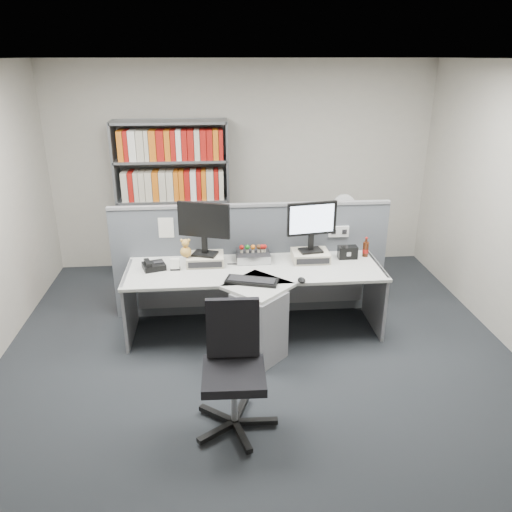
{
  "coord_description": "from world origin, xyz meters",
  "views": [
    {
      "loc": [
        -0.39,
        -3.86,
        2.73
      ],
      "look_at": [
        0.0,
        0.65,
        0.92
      ],
      "focal_mm": 35.35,
      "sensor_mm": 36.0,
      "label": 1
    }
  ],
  "objects": [
    {
      "name": "monitor_left",
      "position": [
        -0.5,
        0.98,
        1.15
      ],
      "size": [
        0.52,
        0.24,
        0.55
      ],
      "color": "black",
      "rests_on": "monitor_riser_left"
    },
    {
      "name": "speaker",
      "position": [
        1.01,
        1.01,
        0.79
      ],
      "size": [
        0.2,
        0.11,
        0.13
      ],
      "primitive_type": "cube",
      "color": "black",
      "rests_on": "desk"
    },
    {
      "name": "plush_toy",
      "position": [
        -0.69,
        0.93,
        0.9
      ],
      "size": [
        0.11,
        0.11,
        0.2
      ],
      "color": "gold",
      "rests_on": "monitor_riser_left"
    },
    {
      "name": "desk_phone",
      "position": [
        -1.02,
        0.89,
        0.75
      ],
      "size": [
        0.26,
        0.25,
        0.09
      ],
      "color": "black",
      "rests_on": "desk"
    },
    {
      "name": "desk",
      "position": [
        0.0,
        0.6,
        0.46
      ],
      "size": [
        2.6,
        1.2,
        0.72
      ],
      "color": "beige",
      "rests_on": "ground"
    },
    {
      "name": "monitor_riser_right",
      "position": [
        0.6,
        0.98,
        0.77
      ],
      "size": [
        0.38,
        0.31,
        0.1
      ],
      "color": "beige",
      "rests_on": "desk"
    },
    {
      "name": "office_chair",
      "position": [
        -0.28,
        -0.59,
        0.53
      ],
      "size": [
        0.64,
        0.66,
        1.0
      ],
      "color": "silver",
      "rests_on": "ground"
    },
    {
      "name": "monitor_riser_left",
      "position": [
        -0.5,
        0.98,
        0.77
      ],
      "size": [
        0.38,
        0.31,
        0.1
      ],
      "color": "beige",
      "rests_on": "desk"
    },
    {
      "name": "room_shell",
      "position": [
        0.0,
        0.0,
        1.79
      ],
      "size": [
        5.04,
        5.54,
        2.72
      ],
      "color": "#B5AFA1",
      "rests_on": "ground"
    },
    {
      "name": "figurines",
      "position": [
        0.02,
        1.02,
        0.86
      ],
      "size": [
        0.29,
        0.05,
        0.09
      ],
      "color": "beige",
      "rests_on": "desktop_pc"
    },
    {
      "name": "cola_bottle",
      "position": [
        1.21,
        1.04,
        0.8
      ],
      "size": [
        0.07,
        0.07,
        0.21
      ],
      "color": "#3F190A",
      "rests_on": "desk"
    },
    {
      "name": "keyboard",
      "position": [
        -0.05,
        0.48,
        0.74
      ],
      "size": [
        0.53,
        0.32,
        0.03
      ],
      "color": "black",
      "rests_on": "desk"
    },
    {
      "name": "shelving_unit",
      "position": [
        -0.9,
        2.44,
        0.98
      ],
      "size": [
        1.41,
        0.4,
        2.0
      ],
      "color": "slate",
      "rests_on": "ground"
    },
    {
      "name": "ground",
      "position": [
        0.0,
        0.0,
        0.0
      ],
      "size": [
        5.5,
        5.5,
        0.0
      ],
      "primitive_type": "plane",
      "color": "#272A2D",
      "rests_on": "ground"
    },
    {
      "name": "mouse",
      "position": [
        0.42,
        0.44,
        0.74
      ],
      "size": [
        0.07,
        0.12,
        0.04
      ],
      "primitive_type": "ellipsoid",
      "color": "black",
      "rests_on": "desk"
    },
    {
      "name": "filing_cabinet",
      "position": [
        1.2,
        1.99,
        0.35
      ],
      "size": [
        0.45,
        0.61,
        0.7
      ],
      "color": "slate",
      "rests_on": "ground"
    },
    {
      "name": "partition",
      "position": [
        0.0,
        1.25,
        0.65
      ],
      "size": [
        3.0,
        0.08,
        1.27
      ],
      "color": "#575C63",
      "rests_on": "ground"
    },
    {
      "name": "monitor_right",
      "position": [
        0.6,
        0.98,
        1.14
      ],
      "size": [
        0.52,
        0.2,
        0.53
      ],
      "color": "black",
      "rests_on": "monitor_riser_right"
    },
    {
      "name": "desk_calendar",
      "position": [
        -0.8,
        0.85,
        0.77
      ],
      "size": [
        0.1,
        0.07,
        0.12
      ],
      "color": "black",
      "rests_on": "desk"
    },
    {
      "name": "desktop_pc",
      "position": [
        0.0,
        1.04,
        0.77
      ],
      "size": [
        0.35,
        0.31,
        0.09
      ],
      "color": "black",
      "rests_on": "desk"
    },
    {
      "name": "desk_fan",
      "position": [
        1.2,
        1.99,
        0.98
      ],
      "size": [
        0.27,
        0.16,
        0.45
      ],
      "color": "white",
      "rests_on": "filing_cabinet"
    }
  ]
}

